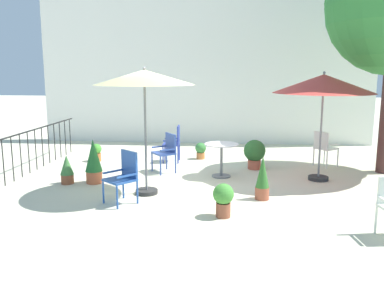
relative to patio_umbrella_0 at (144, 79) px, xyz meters
The scene contains 17 objects.
ground_plane 2.57m from the patio_umbrella_0, 51.50° to the left, with size 60.00×60.00×0.00m, color beige.
villa_facade 6.03m from the patio_umbrella_0, 82.64° to the left, with size 10.98×0.30×5.18m, color white.
terrace_railing 3.61m from the patio_umbrella_0, 162.64° to the left, with size 0.03×6.11×1.01m.
patio_umbrella_0 is the anchor object (origin of this frame).
patio_umbrella_1 3.87m from the patio_umbrella_0, 20.68° to the left, with size 2.17×2.17×2.39m.
cafe_table_0 2.66m from the patio_umbrella_0, 44.89° to the left, with size 0.78×0.78×0.77m.
patio_chair_1 2.46m from the patio_umbrella_0, 85.96° to the left, with size 0.64×0.66×0.93m.
patio_chair_2 5.13m from the patio_umbrella_0, 33.88° to the left, with size 0.63×0.64×0.90m.
patio_chair_3 1.82m from the patio_umbrella_0, 117.10° to the right, with size 0.68×0.67×0.96m.
patio_chair_4 3.34m from the patio_umbrella_0, 86.83° to the left, with size 0.45×0.46×0.98m.
potted_plant_0 2.73m from the patio_umbrella_0, 163.47° to the left, with size 0.29×0.29×0.63m.
potted_plant_1 2.28m from the patio_umbrella_0, 152.93° to the left, with size 0.37×0.37×0.96m.
potted_plant_2 3.69m from the patio_umbrella_0, 45.38° to the left, with size 0.54×0.54×0.73m.
potted_plant_3 2.72m from the patio_umbrella_0, 37.10° to the right, with size 0.35×0.35×0.57m.
potted_plant_4 3.90m from the patio_umbrella_0, 125.21° to the left, with size 0.28×0.28×0.48m.
potted_plant_5 3.95m from the patio_umbrella_0, 75.84° to the left, with size 0.30×0.30×0.46m.
potted_plant_6 2.91m from the patio_umbrella_0, ahead, with size 0.27×0.27×0.84m.
Camera 1 is at (0.85, -8.56, 2.40)m, focal length 37.72 mm.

